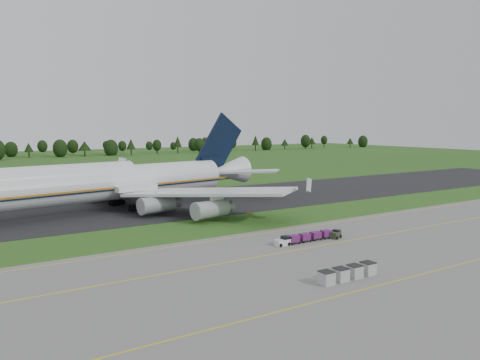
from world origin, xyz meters
TOP-DOWN VIEW (x-y plane):
  - ground at (0.00, 0.00)m, footprint 600.00×600.00m
  - apron at (0.00, -34.00)m, footprint 300.00×52.00m
  - taxiway at (0.00, 28.00)m, footprint 300.00×40.00m
  - apron_markings at (0.00, -26.98)m, footprint 300.00×30.20m
  - tree_line at (-0.55, 218.63)m, footprint 529.28×23.06m
  - aircraft at (-17.08, 27.36)m, footprint 81.30×77.84m
  - baggage_train at (2.49, -18.69)m, footprint 11.41×1.46m
  - utility_cart at (8.86, -19.56)m, footprint 2.40×1.93m
  - uld_row at (-4.89, -36.35)m, footprint 8.88×1.68m
  - edge_markers at (2.47, 6.20)m, footprint 11.71×0.30m

SIDE VIEW (x-z plane):
  - ground at x=0.00m, z-range 0.00..0.00m
  - apron at x=0.00m, z-range 0.00..0.06m
  - taxiway at x=0.00m, z-range 0.00..0.08m
  - apron_markings at x=0.00m, z-range 0.06..0.07m
  - edge_markers at x=2.47m, z-range -0.03..0.57m
  - utility_cart at x=8.86m, z-range 0.05..1.20m
  - baggage_train at x=2.49m, z-range 0.10..1.50m
  - uld_row at x=-4.89m, z-range 0.06..1.73m
  - tree_line at x=-0.55m, z-range -0.03..11.73m
  - aircraft at x=-17.08m, z-range -4.88..17.86m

